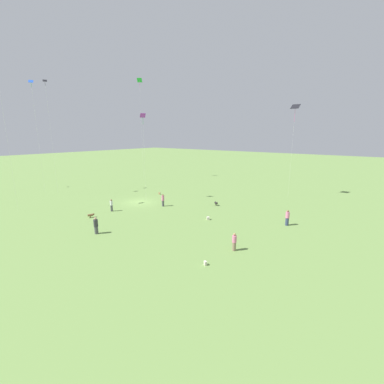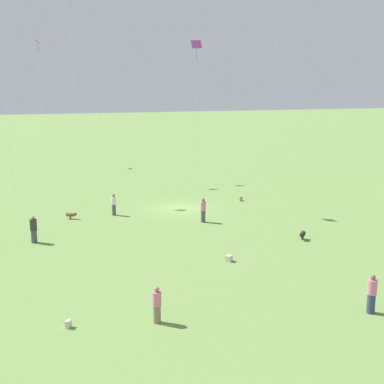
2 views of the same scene
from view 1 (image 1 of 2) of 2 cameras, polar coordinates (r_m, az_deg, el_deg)
name	(u,v)px [view 1 (image 1 of 2)]	position (r m, az deg, el deg)	size (l,w,h in m)	color
ground_plane	(139,202)	(40.19, -11.66, -2.22)	(240.00, 240.00, 0.00)	#6B8E47
person_0	(163,200)	(37.15, -6.48, -1.83)	(0.53, 0.53, 1.79)	#4C4C51
person_1	(111,205)	(36.21, -17.47, -2.83)	(0.48, 0.48, 1.65)	#4C4C51
person_2	(96,226)	(28.67, -20.57, -7.02)	(0.57, 0.57, 1.79)	#4C4C51
person_3	(287,218)	(31.18, 20.42, -5.40)	(0.55, 0.55, 1.82)	#333D5B
person_4	(234,242)	(23.49, 9.38, -10.89)	(0.52, 0.52, 1.65)	#847056
kite_0	(295,109)	(45.05, 21.96, 16.70)	(1.32, 1.12, 14.79)	black
kite_1	(143,121)	(39.67, -10.85, 15.32)	(0.86, 0.95, 13.15)	purple
kite_3	(140,86)	(61.42, -11.53, 22.11)	(1.24, 1.16, 22.04)	green
kite_4	(46,94)	(51.09, -29.66, 18.48)	(0.73, 0.79, 18.89)	black
kite_6	(32,93)	(48.89, -31.96, 18.16)	(0.77, 0.83, 18.29)	blue
dog_0	(216,203)	(37.53, 5.41, -2.48)	(0.70, 0.62, 0.57)	black
dog_1	(91,215)	(34.50, -21.53, -4.77)	(0.53, 0.81, 0.50)	brown
picnic_bag_0	(208,218)	(31.41, 3.59, -5.86)	(0.48, 0.48, 0.35)	beige
picnic_bag_1	(159,193)	(44.75, -7.25, -0.29)	(0.32, 0.31, 0.37)	#A58459
picnic_bag_2	(205,263)	(21.14, 2.98, -15.50)	(0.34, 0.29, 0.33)	beige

